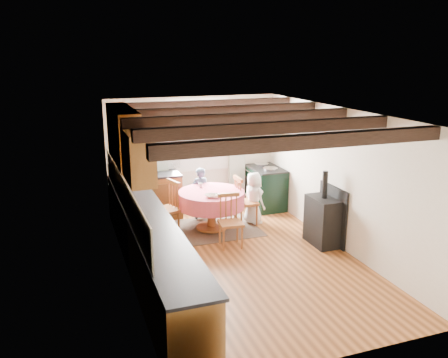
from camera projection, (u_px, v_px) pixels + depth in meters
name	position (u px, v px, depth m)	size (l,w,h in m)	color
floor	(240.00, 259.00, 7.61)	(3.60, 5.50, 0.00)	#A7612E
ceiling	(242.00, 112.00, 6.98)	(3.60, 5.50, 0.00)	white
wall_back	(193.00, 154.00, 9.80)	(3.60, 0.00, 2.40)	silver
wall_front	(338.00, 260.00, 4.80)	(3.60, 0.00, 2.40)	silver
wall_left	(125.00, 200.00, 6.72)	(0.00, 5.50, 2.40)	silver
wall_right	(340.00, 179.00, 7.88)	(0.00, 5.50, 2.40)	silver
beam_a	(307.00, 141.00, 5.18)	(3.60, 0.16, 0.16)	black
beam_b	(270.00, 128.00, 6.09)	(3.60, 0.16, 0.16)	black
beam_c	(242.00, 118.00, 7.00)	(3.60, 0.16, 0.16)	black
beam_d	(220.00, 111.00, 7.91)	(3.60, 0.16, 0.16)	black
beam_e	(203.00, 105.00, 8.82)	(3.60, 0.16, 0.16)	black
splash_left	(124.00, 194.00, 7.00)	(0.02, 4.50, 0.55)	beige
splash_back	(146.00, 157.00, 9.46)	(1.40, 0.02, 0.55)	beige
base_cabinet_left	(148.00, 246.00, 7.02)	(0.60, 5.30, 0.88)	brown
base_cabinet_back	(148.00, 197.00, 9.39)	(1.30, 0.60, 0.88)	brown
worktop_left	(148.00, 217.00, 6.90)	(0.64, 5.30, 0.04)	black
worktop_back	(147.00, 175.00, 9.25)	(1.30, 0.64, 0.04)	black
wall_cabinet_glass	(123.00, 135.00, 7.67)	(0.34, 1.80, 0.90)	brown
wall_cabinet_solid	(138.00, 157.00, 6.32)	(0.34, 0.90, 0.70)	brown
window_frame	(198.00, 135.00, 9.71)	(1.34, 0.03, 1.54)	white
window_pane	(198.00, 135.00, 9.71)	(1.20, 0.01, 1.40)	white
curtain_left	(159.00, 162.00, 9.49)	(0.35, 0.10, 2.10)	#98AD92
curtain_right	(237.00, 156.00, 10.04)	(0.35, 0.10, 2.10)	#98AD92
curtain_rod	(198.00, 107.00, 9.47)	(0.03, 0.03, 2.00)	black
wall_picture	(279.00, 129.00, 9.83)	(0.04, 0.50, 0.60)	gold
wall_plate	(240.00, 128.00, 9.98)	(0.30, 0.30, 0.02)	silver
rug	(212.00, 229.00, 8.88)	(1.75, 1.36, 0.01)	brown
dining_table	(212.00, 210.00, 8.79)	(1.25, 1.25, 0.75)	#EB3977
chair_near	(231.00, 221.00, 7.98)	(0.40, 0.42, 0.93)	#965322
chair_left	(166.00, 208.00, 8.53)	(0.43, 0.45, 1.01)	#965322
chair_right	(246.00, 201.00, 9.00)	(0.42, 0.44, 0.98)	#965322
aga_range	(265.00, 187.00, 10.03)	(0.64, 0.98, 0.90)	black
cast_iron_stove	(323.00, 208.00, 8.04)	(0.40, 0.66, 1.32)	black
child_far	(200.00, 193.00, 9.33)	(0.39, 0.25, 1.06)	#35475F
child_right	(254.00, 198.00, 9.06)	(0.51, 0.33, 1.04)	white
bowl_a	(211.00, 196.00, 8.34)	(0.20, 0.20, 0.05)	silver
bowl_b	(215.00, 196.00, 8.32)	(0.19, 0.19, 0.06)	silver
cup	(201.00, 185.00, 8.95)	(0.09, 0.09, 0.08)	silver
canister_tall	(129.00, 171.00, 9.07)	(0.13, 0.13, 0.23)	#262628
canister_wide	(150.00, 169.00, 9.31)	(0.17, 0.17, 0.19)	#262628
canister_slim	(154.00, 167.00, 9.26)	(0.10, 0.10, 0.29)	#262628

